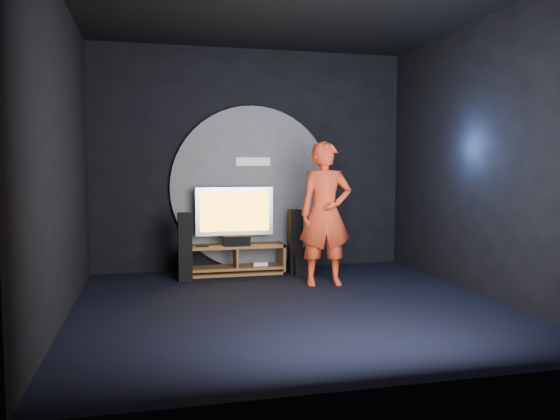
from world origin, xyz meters
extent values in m
plane|color=black|center=(0.00, 0.00, 0.00)|extent=(5.00, 5.00, 0.00)
cube|color=black|center=(0.00, 2.50, 1.75)|extent=(5.00, 0.04, 3.50)
cube|color=black|center=(0.00, -2.50, 1.75)|extent=(5.00, 0.04, 3.50)
cube|color=black|center=(-2.50, 0.00, 1.75)|extent=(0.04, 5.00, 3.50)
cube|color=black|center=(2.50, 0.00, 1.75)|extent=(0.04, 5.00, 3.50)
cube|color=black|center=(0.00, 0.00, 3.50)|extent=(5.00, 5.00, 0.01)
cylinder|color=#515156|center=(0.00, 2.44, 1.30)|extent=(2.60, 0.08, 2.60)
cube|color=white|center=(0.00, 2.39, 1.72)|extent=(0.55, 0.03, 0.13)
cube|color=brown|center=(-0.34, 2.05, 0.43)|extent=(1.48, 0.45, 0.04)
cube|color=brown|center=(-0.34, 2.05, 0.10)|extent=(1.44, 0.42, 0.04)
cube|color=brown|center=(-1.06, 2.05, 0.23)|extent=(0.04, 0.45, 0.45)
cube|color=brown|center=(0.38, 2.05, 0.23)|extent=(0.04, 0.45, 0.45)
cube|color=brown|center=(-0.34, 2.05, 0.27)|extent=(0.03, 0.40, 0.29)
cube|color=brown|center=(-0.34, 2.05, 0.02)|extent=(1.48, 0.45, 0.04)
cube|color=white|center=(0.04, 2.05, 0.14)|extent=(0.22, 0.16, 0.05)
cube|color=silver|center=(-0.34, 2.12, 0.47)|extent=(0.36, 0.22, 0.04)
cylinder|color=silver|center=(-0.34, 2.12, 0.54)|extent=(0.07, 0.07, 0.10)
cube|color=silver|center=(-0.34, 2.12, 0.96)|extent=(1.19, 0.06, 0.74)
cube|color=orange|center=(-0.34, 2.09, 0.96)|extent=(1.06, 0.01, 0.60)
cube|color=black|center=(-0.34, 1.93, 0.53)|extent=(0.40, 0.15, 0.15)
cube|color=black|center=(-0.86, 1.93, 0.46)|extent=(0.18, 0.05, 0.02)
cube|color=black|center=(-1.12, 1.71, 0.49)|extent=(0.20, 0.22, 0.98)
cube|color=black|center=(0.56, 1.88, 0.49)|extent=(0.20, 0.22, 0.98)
cube|color=black|center=(0.64, 1.76, 0.15)|extent=(0.28, 0.28, 0.31)
imported|color=red|center=(0.76, 1.00, 0.99)|extent=(0.77, 0.54, 1.99)
camera|label=1|loc=(-1.58, -6.14, 1.62)|focal=35.00mm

